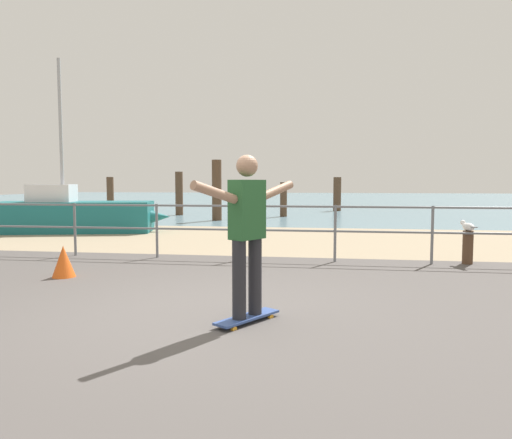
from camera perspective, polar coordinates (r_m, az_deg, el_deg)
name	(u,v)px	position (r m, az deg, el deg)	size (l,w,h in m)	color
ground_plane	(179,344)	(4.48, -9.29, -14.56)	(24.00, 10.00, 0.04)	#514C49
beach_strip	(275,239)	(12.19, 2.30, -2.38)	(24.00, 6.00, 0.04)	tan
sea_surface	(311,200)	(40.08, 6.68, 2.38)	(72.00, 50.00, 0.04)	slate
railing_fence	(157,222)	(9.24, -11.84, -0.30)	(13.50, 0.05, 1.05)	slate
sailboat	(80,215)	(14.66, -20.42, 0.54)	(5.07, 2.36, 4.95)	#19666B
skateboard	(247,318)	(4.98, -1.05, -11.71)	(0.60, 0.78, 0.08)	#334C8C
skateboarder	(247,226)	(4.81, -1.07, -0.77)	(0.86, 1.26, 1.65)	#26262B
bollard_short	(468,248)	(9.17, 24.09, -3.13)	(0.18, 0.18, 0.61)	#513826
seagull	(468,226)	(9.15, 24.12, -0.76)	(0.21, 0.48, 0.18)	white
groyne_post_0	(110,198)	(20.24, -17.09, 2.54)	(0.28, 0.28, 1.67)	#513826
groyne_post_1	(179,194)	(21.12, -9.22, 3.09)	(0.33, 0.33, 1.92)	#513826
groyne_post_2	(217,190)	(17.98, -4.74, 3.50)	(0.36, 0.36, 2.30)	#513826
groyne_post_3	(284,200)	(19.96, 3.32, 2.40)	(0.29, 0.29, 1.46)	#513826
groyne_post_4	(337,194)	(24.28, 9.73, 3.01)	(0.39, 0.39, 1.72)	#513826
traffic_cone	(64,262)	(7.80, -22.12, -4.76)	(0.36, 0.36, 0.50)	#E55919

